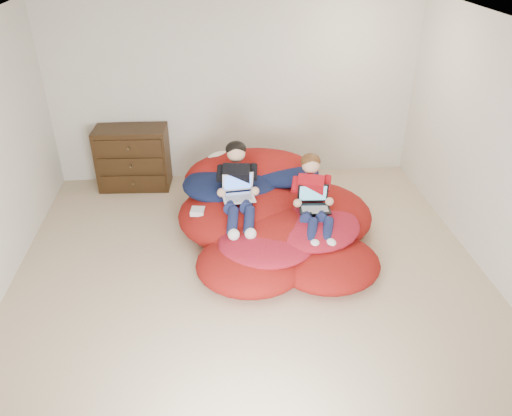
% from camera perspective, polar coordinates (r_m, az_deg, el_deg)
% --- Properties ---
extents(room_shell, '(5.10, 5.10, 2.77)m').
position_cam_1_polar(room_shell, '(5.19, -0.60, -6.09)').
color(room_shell, '#C6AF8D').
rests_on(room_shell, ground).
extents(dresser, '(0.98, 0.57, 0.86)m').
position_cam_1_polar(dresser, '(7.10, -13.85, 5.58)').
color(dresser, black).
rests_on(dresser, ground).
extents(beanbag_pile, '(2.32, 2.42, 0.87)m').
position_cam_1_polar(beanbag_pile, '(5.87, 1.87, -0.98)').
color(beanbag_pile, '#9F1511').
rests_on(beanbag_pile, ground).
extents(cream_pillow, '(0.43, 0.27, 0.27)m').
position_cam_1_polar(cream_pillow, '(6.35, -3.81, 5.29)').
color(cream_pillow, white).
rests_on(cream_pillow, beanbag_pile).
extents(older_boy, '(0.36, 1.08, 0.73)m').
position_cam_1_polar(older_boy, '(5.65, -2.09, 2.83)').
color(older_boy, black).
rests_on(older_boy, beanbag_pile).
extents(younger_boy, '(0.39, 1.01, 0.71)m').
position_cam_1_polar(younger_boy, '(5.58, 6.56, 1.53)').
color(younger_boy, '#B7101A').
rests_on(younger_boy, beanbag_pile).
extents(laptop_white, '(0.37, 0.34, 0.26)m').
position_cam_1_polar(laptop_white, '(5.62, -2.03, 1.97)').
color(laptop_white, silver).
rests_on(laptop_white, older_boy).
extents(laptop_black, '(0.35, 0.30, 0.25)m').
position_cam_1_polar(laptop_black, '(5.57, 6.63, 0.70)').
color(laptop_black, black).
rests_on(laptop_black, younger_boy).
extents(power_adapter, '(0.17, 0.17, 0.06)m').
position_cam_1_polar(power_adapter, '(5.68, -6.67, -0.38)').
color(power_adapter, silver).
rests_on(power_adapter, beanbag_pile).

